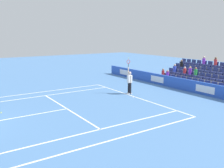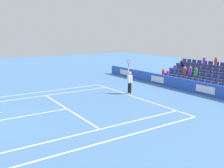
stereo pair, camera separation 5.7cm
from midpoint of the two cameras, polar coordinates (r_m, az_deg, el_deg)
line_baseline at (r=18.50m, az=5.45°, el=-3.01°), size 10.97×0.10×0.01m
line_service at (r=15.77m, az=-10.40°, el=-5.69°), size 8.23×0.10×0.01m
line_centre_service at (r=14.90m, az=-21.88°, el=-7.37°), size 0.10×6.40×0.01m
line_singles_sideline_left at (r=19.37m, az=-16.43°, el=-2.77°), size 0.10×11.89×0.01m
line_singles_sideline_right at (r=12.08m, az=-4.60°, el=-10.93°), size 0.10×11.89×0.01m
line_doubles_sideline_left at (r=20.66m, az=-17.55°, el=-1.97°), size 0.10×11.89×0.01m
line_doubles_sideline_right at (r=10.99m, az=-1.06°, el=-13.23°), size 0.10×11.89×0.01m
line_centre_mark at (r=18.44m, az=5.21°, el=-3.05°), size 0.10×0.20×0.01m
sponsor_barrier at (r=21.73m, az=15.58°, el=0.09°), size 20.92×0.22×0.98m
tennis_player at (r=19.23m, az=4.22°, el=0.58°), size 0.52×0.38×2.85m
stadium_stand at (r=23.97m, az=20.22°, el=1.30°), size 6.82×3.80×2.61m
loose_tennis_ball at (r=16.08m, az=-24.37°, el=-6.10°), size 0.07×0.07×0.07m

